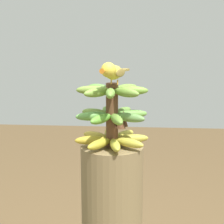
% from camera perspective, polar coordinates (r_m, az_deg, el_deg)
% --- Properties ---
extents(banana_bunch, '(0.29, 0.29, 0.24)m').
position_cam_1_polar(banana_bunch, '(1.45, 0.05, -0.50)').
color(banana_bunch, brown).
rests_on(banana_bunch, banana_tree).
extents(perched_bird, '(0.10, 0.20, 0.08)m').
position_cam_1_polar(perched_bird, '(1.37, 0.03, 6.04)').
color(perched_bird, '#C68933').
rests_on(perched_bird, banana_bunch).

